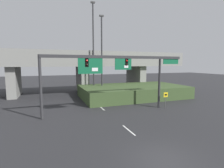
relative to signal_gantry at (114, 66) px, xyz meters
The scene contains 9 objects.
ground_plane 11.74m from the signal_gantry, 94.61° to the right, with size 160.00×160.00×0.00m, color #262628.
lane_markings 5.82m from the signal_gantry, 110.50° to the left, with size 0.14×34.10×0.01m.
signal_gantry is the anchor object (origin of this frame).
speed_limit_sign 7.75m from the signal_gantry, ahead, with size 0.60×0.11×2.11m.
highway_light_pole_near 11.00m from the signal_gantry, 88.45° to the left, with size 0.70×0.36×15.73m.
highway_light_pole_far 10.06m from the signal_gantry, 81.22° to the left, with size 0.70×0.36×13.50m.
overpass_bridge 15.32m from the signal_gantry, 93.15° to the left, with size 41.43×8.17×7.89m.
grass_embankment 10.78m from the signal_gantry, 50.49° to the left, with size 17.09×9.84×1.91m.
parked_sedan_near_right 11.72m from the signal_gantry, 22.82° to the left, with size 4.69×2.27×1.49m.
Camera 1 is at (-6.28, -8.12, 5.62)m, focal length 28.00 mm.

